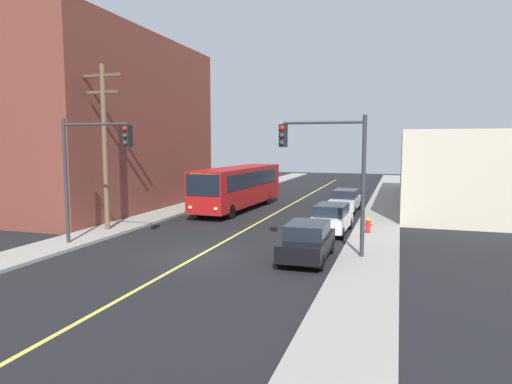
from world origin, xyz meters
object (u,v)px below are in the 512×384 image
(parked_car_black, at_px, (307,241))
(fire_hydrant, at_px, (368,225))
(parked_car_white, at_px, (332,218))
(traffic_signal_left_corner, at_px, (92,158))
(city_bus, at_px, (239,186))
(parked_car_silver, at_px, (346,200))
(utility_pole_near, at_px, (105,139))
(traffic_signal_right_corner, at_px, (327,159))

(parked_car_black, bearing_deg, fire_hydrant, 70.96)
(parked_car_black, xyz_separation_m, fire_hydrant, (2.11, 6.12, -0.26))
(parked_car_white, xyz_separation_m, traffic_signal_left_corner, (-10.27, -7.04, 3.46))
(city_bus, distance_m, parked_car_white, 10.65)
(traffic_signal_left_corner, bearing_deg, parked_car_silver, 57.02)
(utility_pole_near, distance_m, fire_hydrant, 15.21)
(city_bus, bearing_deg, traffic_signal_left_corner, -99.25)
(parked_car_silver, bearing_deg, fire_hydrant, -75.84)
(traffic_signal_left_corner, bearing_deg, traffic_signal_right_corner, 7.95)
(traffic_signal_right_corner, bearing_deg, fire_hydrant, 75.00)
(city_bus, bearing_deg, parked_car_silver, 10.98)
(traffic_signal_right_corner, bearing_deg, utility_pole_near, 170.77)
(traffic_signal_right_corner, height_order, fire_hydrant, traffic_signal_right_corner)
(parked_car_black, distance_m, parked_car_silver, 14.77)
(utility_pole_near, bearing_deg, parked_car_white, 15.98)
(city_bus, xyz_separation_m, utility_pole_near, (-4.13, -10.45, 3.37))
(parked_car_silver, xyz_separation_m, fire_hydrant, (2.18, -8.65, -0.26))
(parked_car_black, bearing_deg, utility_pole_near, 166.83)
(parked_car_white, height_order, fire_hydrant, parked_car_white)
(parked_car_black, bearing_deg, traffic_signal_left_corner, -175.70)
(city_bus, bearing_deg, parked_car_black, -59.32)
(utility_pole_near, xyz_separation_m, traffic_signal_right_corner, (12.67, -2.06, -0.89))
(parked_car_white, distance_m, utility_pole_near, 13.34)
(traffic_signal_right_corner, distance_m, fire_hydrant, 6.69)
(parked_car_silver, height_order, traffic_signal_right_corner, traffic_signal_right_corner)
(traffic_signal_right_corner, bearing_deg, parked_car_white, 95.67)
(fire_hydrant, bearing_deg, parked_car_silver, 104.16)
(city_bus, height_order, utility_pole_near, utility_pole_near)
(parked_car_silver, bearing_deg, parked_car_black, -89.72)
(city_bus, relative_size, parked_car_silver, 2.75)
(parked_car_white, xyz_separation_m, parked_car_silver, (-0.19, 8.49, 0.00))
(parked_car_silver, distance_m, fire_hydrant, 8.92)
(city_bus, xyz_separation_m, parked_car_white, (7.99, -6.98, -0.98))
(parked_car_black, height_order, parked_car_silver, same)
(parked_car_black, height_order, traffic_signal_right_corner, traffic_signal_right_corner)
(city_bus, distance_m, parked_car_silver, 8.00)
(city_bus, height_order, fire_hydrant, city_bus)
(parked_car_white, xyz_separation_m, utility_pole_near, (-12.12, -3.47, 4.35))
(traffic_signal_left_corner, xyz_separation_m, traffic_signal_right_corner, (10.82, 1.51, 0.00))
(parked_car_white, bearing_deg, traffic_signal_right_corner, -84.33)
(parked_car_silver, bearing_deg, traffic_signal_right_corner, -86.96)
(parked_car_black, distance_m, parked_car_white, 6.28)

